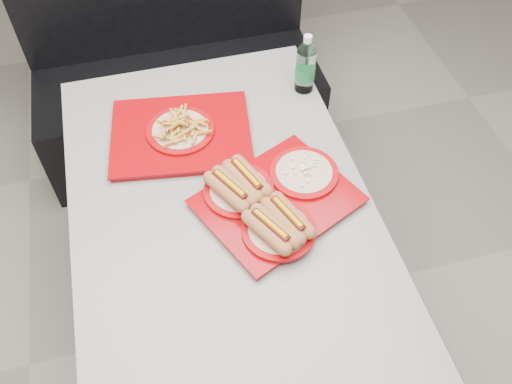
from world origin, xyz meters
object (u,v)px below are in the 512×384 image
object	(u,v)px
booth_bench	(176,72)
tray_far	(181,132)
tray_near	(272,199)
water_bottle	(305,67)
diner_table	(224,237)

from	to	relation	value
booth_bench	tray_far	bearing A→B (deg)	-95.00
booth_bench	tray_near	world-z (taller)	booth_bench
tray_far	water_bottle	size ratio (longest dim) A/B	2.25
water_bottle	diner_table	bearing A→B (deg)	-131.89
booth_bench	tray_near	size ratio (longest dim) A/B	2.50
tray_near	tray_far	size ratio (longest dim) A/B	1.07
diner_table	tray_far	xyz separation A→B (m)	(-0.07, 0.32, 0.19)
tray_near	water_bottle	distance (m)	0.56
diner_table	tray_far	bearing A→B (deg)	102.07
tray_far	tray_near	bearing A→B (deg)	-59.01
water_bottle	tray_far	bearing A→B (deg)	-164.33
diner_table	water_bottle	size ratio (longest dim) A/B	6.31
tray_far	water_bottle	xyz separation A→B (m)	(0.47, 0.13, 0.07)
tray_near	tray_far	bearing A→B (deg)	120.99
diner_table	water_bottle	world-z (taller)	water_bottle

